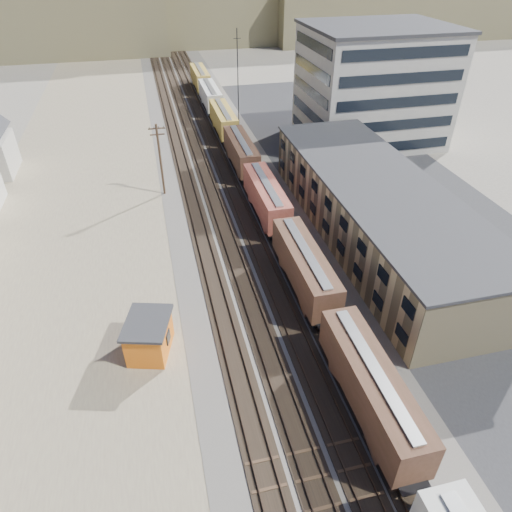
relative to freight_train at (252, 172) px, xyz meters
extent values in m
plane|color=#6B6356|center=(-3.80, -40.23, -2.79)|extent=(300.00, 300.00, 0.00)
cube|color=#4C4742|center=(-3.80, 9.77, -2.76)|extent=(18.00, 200.00, 0.06)
cube|color=#776652|center=(-23.80, -0.23, -2.78)|extent=(24.00, 180.00, 0.03)
cube|color=#232326|center=(18.20, -5.23, -2.77)|extent=(26.00, 120.00, 0.04)
cube|color=black|center=(-8.80, 9.77, -2.69)|extent=(2.60, 200.00, 0.08)
cube|color=#38281E|center=(-9.52, 9.77, -2.57)|extent=(0.08, 200.00, 0.16)
cube|color=#38281E|center=(-8.08, 9.77, -2.57)|extent=(0.08, 200.00, 0.16)
cube|color=black|center=(-5.80, 9.77, -2.69)|extent=(2.60, 200.00, 0.08)
cube|color=#38281E|center=(-6.52, 9.77, -2.57)|extent=(0.08, 200.00, 0.16)
cube|color=#38281E|center=(-5.08, 9.77, -2.57)|extent=(0.08, 200.00, 0.16)
cube|color=black|center=(-2.80, 9.77, -2.69)|extent=(2.60, 200.00, 0.08)
cube|color=#38281E|center=(-3.52, 9.77, -2.57)|extent=(0.08, 200.00, 0.16)
cube|color=#38281E|center=(-2.08, 9.77, -2.57)|extent=(0.08, 200.00, 0.16)
cube|color=black|center=(0.00, 9.77, -2.69)|extent=(2.60, 200.00, 0.08)
cube|color=#38281E|center=(-0.72, 9.77, -2.57)|extent=(0.08, 200.00, 0.16)
cube|color=#38281E|center=(0.72, 9.77, -2.57)|extent=(0.08, 200.00, 0.16)
cube|color=black|center=(0.00, -43.07, -2.04)|extent=(2.20, 2.20, 0.90)
cube|color=black|center=(0.00, -32.92, -2.04)|extent=(2.20, 2.20, 0.90)
cube|color=#422B1C|center=(0.00, -38.00, 0.11)|extent=(3.00, 13.34, 3.40)
cube|color=#B7B7B2|center=(0.00, -38.00, 1.89)|extent=(0.90, 12.32, 0.16)
cube|color=black|center=(0.00, -27.87, -2.04)|extent=(2.20, 2.20, 0.90)
cube|color=black|center=(0.00, -17.72, -2.04)|extent=(2.20, 2.20, 0.90)
cube|color=#422B1C|center=(0.00, -22.80, 0.11)|extent=(3.00, 13.34, 3.40)
cube|color=#B7B7B2|center=(0.00, -22.80, 1.89)|extent=(0.90, 12.33, 0.16)
cube|color=black|center=(0.00, -12.67, -2.04)|extent=(2.20, 2.20, 0.90)
cube|color=black|center=(0.00, -2.52, -2.04)|extent=(2.20, 2.20, 0.90)
cube|color=brown|center=(0.00, -7.60, 0.11)|extent=(3.00, 13.34, 3.40)
cube|color=#B7B7B2|center=(0.00, -7.60, 1.89)|extent=(0.90, 12.33, 0.16)
cube|color=black|center=(0.00, 2.53, -2.04)|extent=(2.20, 2.20, 0.90)
cube|color=black|center=(0.00, 12.68, -2.04)|extent=(2.20, 2.20, 0.90)
cube|color=#422B1C|center=(0.00, 7.60, 0.11)|extent=(3.00, 13.34, 3.40)
cube|color=#B7B7B2|center=(0.00, 7.60, 1.89)|extent=(0.90, 12.33, 0.16)
cube|color=black|center=(0.00, 17.73, -2.04)|extent=(2.20, 2.20, 0.90)
cube|color=black|center=(0.00, 27.88, -2.04)|extent=(2.20, 2.20, 0.90)
cube|color=#B08C2E|center=(0.00, 22.80, 0.11)|extent=(3.00, 13.34, 3.40)
cube|color=#B7B7B2|center=(0.00, 22.80, 1.89)|extent=(0.90, 12.33, 0.16)
cube|color=black|center=(0.00, 32.92, -2.04)|extent=(2.20, 2.20, 0.90)
cube|color=black|center=(0.00, 43.07, -2.04)|extent=(2.20, 2.20, 0.90)
cube|color=beige|center=(0.00, 38.00, 0.11)|extent=(3.00, 13.34, 3.40)
cube|color=#B7B7B2|center=(0.00, 38.00, 1.89)|extent=(0.90, 12.32, 0.16)
cube|color=black|center=(0.00, 48.12, -2.04)|extent=(2.20, 2.20, 0.90)
cube|color=black|center=(0.00, 58.27, -2.04)|extent=(2.20, 2.20, 0.90)
cube|color=#B08C2E|center=(0.00, 53.20, 0.11)|extent=(3.00, 13.34, 3.40)
cube|color=#B7B7B2|center=(0.00, 53.20, 1.89)|extent=(0.90, 12.32, 0.16)
cube|color=tan|center=(11.20, -15.23, 0.71)|extent=(12.00, 40.00, 7.00)
cube|color=#2D2D30|center=(11.20, -15.23, 4.31)|extent=(12.40, 40.40, 0.30)
cube|color=black|center=(5.15, -15.23, -0.59)|extent=(0.12, 36.00, 1.20)
cube|color=black|center=(5.15, -15.23, 2.41)|extent=(0.12, 36.00, 1.20)
cube|color=#9E998E|center=(24.20, 14.77, 6.21)|extent=(22.00, 18.00, 18.00)
cube|color=#2D2D30|center=(24.20, 14.77, 15.41)|extent=(22.60, 18.60, 0.50)
cube|color=black|center=(13.15, 14.77, 6.21)|extent=(0.12, 16.00, 16.00)
cube|color=black|center=(24.20, 5.72, 6.21)|extent=(20.00, 0.12, 16.00)
cylinder|color=#382619|center=(-12.30, 1.77, 2.21)|extent=(0.32, 0.32, 10.00)
cube|color=#382619|center=(-12.30, 1.77, 6.61)|extent=(2.20, 0.14, 0.14)
cube|color=#382619|center=(-12.30, 1.77, 5.81)|extent=(1.90, 0.14, 0.14)
cylinder|color=black|center=(-11.70, 1.77, 6.76)|extent=(0.08, 0.08, 0.22)
cylinder|color=black|center=(2.20, 19.77, 6.21)|extent=(0.16, 0.16, 18.00)
cube|color=black|center=(2.20, 19.77, 13.71)|extent=(1.20, 0.08, 0.08)
cube|color=brown|center=(86.20, 109.77, 6.21)|extent=(110.00, 38.00, 18.00)
cube|color=orange|center=(-15.66, -27.92, -1.19)|extent=(4.26, 4.99, 3.21)
cube|color=#2D2D30|center=(-15.66, -27.92, 0.52)|extent=(4.79, 5.52, 0.27)
cube|color=black|center=(-14.07, -28.38, -1.08)|extent=(0.40, 1.06, 1.07)
imported|color=#A1A3A9|center=(19.52, -28.30, -2.09)|extent=(5.24, 3.65, 1.41)
imported|color=#171B50|center=(19.76, 5.96, -2.11)|extent=(3.85, 5.39, 1.36)
imported|color=silver|center=(29.76, 15.56, -2.00)|extent=(3.54, 5.04, 1.59)
camera|label=1|loc=(-13.31, -57.19, 27.04)|focal=32.00mm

